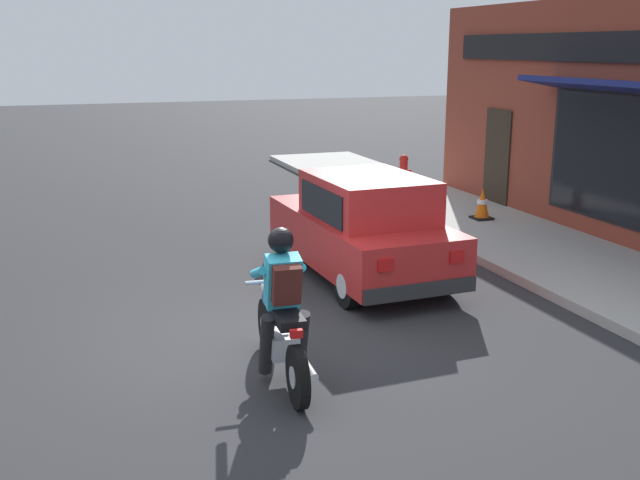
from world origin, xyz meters
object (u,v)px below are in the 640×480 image
object	(u,v)px
car_hatchback	(362,228)
fire_hydrant	(403,175)
motorcycle_with_rider	(282,317)
traffic_cone	(482,204)

from	to	relation	value
car_hatchback	fire_hydrant	xyz separation A→B (m)	(3.16, 5.15, -0.19)
car_hatchback	motorcycle_with_rider	bearing A→B (deg)	-125.87
traffic_cone	fire_hydrant	size ratio (longest dim) A/B	0.68
motorcycle_with_rider	fire_hydrant	size ratio (longest dim) A/B	2.30
motorcycle_with_rider	fire_hydrant	bearing A→B (deg)	56.81
motorcycle_with_rider	car_hatchback	distance (m)	3.65
motorcycle_with_rider	car_hatchback	size ratio (longest dim) A/B	0.53
motorcycle_with_rider	traffic_cone	world-z (taller)	motorcycle_with_rider
motorcycle_with_rider	fire_hydrant	distance (m)	9.68
car_hatchback	fire_hydrant	distance (m)	6.04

